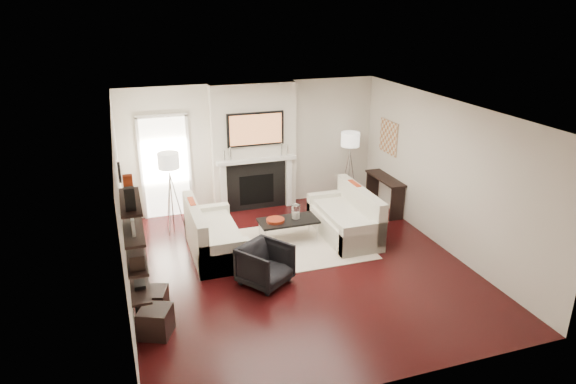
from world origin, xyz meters
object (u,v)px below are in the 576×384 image
object	(u,v)px
armchair	(265,263)
lamp_left_shade	(168,161)
loveseat_right_base	(344,226)
coffee_table	(288,221)
loveseat_left_base	(215,242)
ottoman_near	(153,302)
lamp_right_shade	(350,139)

from	to	relation	value
armchair	lamp_left_shade	bearing A→B (deg)	79.74
loveseat_right_base	coffee_table	world-z (taller)	same
loveseat_left_base	loveseat_right_base	world-z (taller)	same
loveseat_right_base	coffee_table	bearing A→B (deg)	172.58
ottoman_near	armchair	bearing A→B (deg)	10.69
loveseat_left_base	lamp_right_shade	size ratio (longest dim) A/B	4.50
loveseat_left_base	lamp_right_shade	world-z (taller)	lamp_right_shade
coffee_table	loveseat_left_base	bearing A→B (deg)	-176.45
loveseat_right_base	lamp_right_shade	xyz separation A→B (m)	(0.82, 1.59, 1.24)
armchair	lamp_right_shade	bearing A→B (deg)	10.52
loveseat_right_base	lamp_left_shade	distance (m)	3.54
loveseat_left_base	armchair	world-z (taller)	armchair
loveseat_left_base	armchair	distance (m)	1.41
coffee_table	armchair	bearing A→B (deg)	-121.52
lamp_left_shade	ottoman_near	xyz separation A→B (m)	(-0.62, -2.81, -1.25)
loveseat_right_base	lamp_left_shade	bearing A→B (deg)	158.03
coffee_table	lamp_right_shade	xyz separation A→B (m)	(1.90, 1.45, 1.05)
loveseat_left_base	coffee_table	size ratio (longest dim) A/B	1.64
loveseat_right_base	armchair	world-z (taller)	armchair
loveseat_left_base	ottoman_near	distance (m)	2.03
loveseat_right_base	lamp_right_shade	bearing A→B (deg)	62.68
coffee_table	ottoman_near	distance (m)	3.13
lamp_left_shade	lamp_right_shade	world-z (taller)	same
loveseat_left_base	loveseat_right_base	distance (m)	2.48
loveseat_left_base	coffee_table	bearing A→B (deg)	3.55
loveseat_left_base	lamp_left_shade	distance (m)	1.82
coffee_table	lamp_right_shade	size ratio (longest dim) A/B	2.75
lamp_left_shade	ottoman_near	distance (m)	3.14
loveseat_left_base	coffee_table	world-z (taller)	same
loveseat_right_base	coffee_table	distance (m)	1.10
loveseat_left_base	ottoman_near	size ratio (longest dim) A/B	4.50
armchair	lamp_right_shade	world-z (taller)	lamp_right_shade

